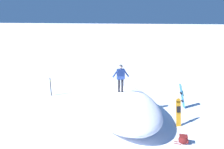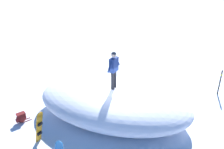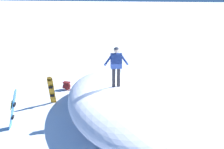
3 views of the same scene
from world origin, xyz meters
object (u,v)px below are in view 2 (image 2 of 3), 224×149
(backpack_near, at_px, (21,118))
(trail_marker_pole, at_px, (220,82))
(snowboard_primary_upright, at_px, (39,127))
(snowboarder_standing, at_px, (114,67))

(backpack_near, relative_size, trail_marker_pole, 0.48)
(snowboard_primary_upright, relative_size, trail_marker_pole, 1.08)
(snowboarder_standing, xyz_separation_m, snowboard_primary_upright, (0.68, 3.27, -1.71))
(snowboarder_standing, bearing_deg, trail_marker_pole, -113.44)
(snowboarder_standing, relative_size, snowboard_primary_upright, 1.10)
(snowboarder_standing, bearing_deg, backpack_near, 52.60)
(snowboard_primary_upright, bearing_deg, snowboarder_standing, -101.73)
(snowboarder_standing, xyz_separation_m, backpack_near, (2.50, 3.27, -2.25))
(snowboarder_standing, relative_size, backpack_near, 2.48)
(snowboard_primary_upright, height_order, backpack_near, snowboard_primary_upright)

